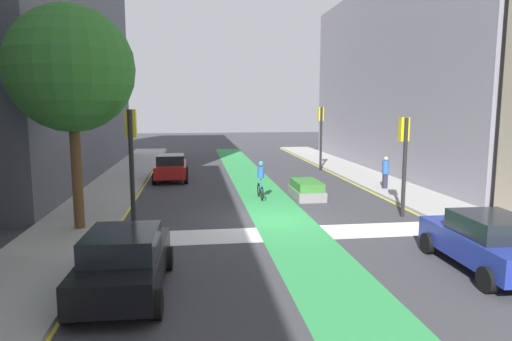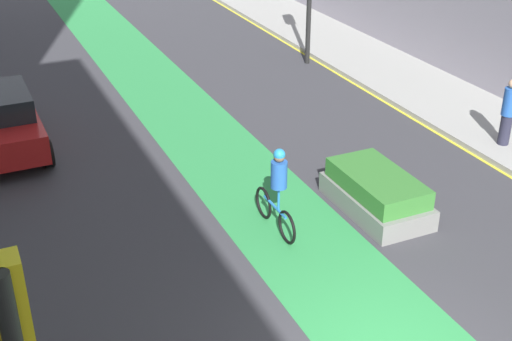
{
  "view_description": "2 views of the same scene",
  "coord_description": "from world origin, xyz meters",
  "px_view_note": "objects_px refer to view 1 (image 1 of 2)",
  "views": [
    {
      "loc": [
        -3.11,
        -17.14,
        4.44
      ],
      "look_at": [
        0.11,
        6.33,
        1.07
      ],
      "focal_mm": 31.67,
      "sensor_mm": 36.0,
      "label": 1
    },
    {
      "loc": [
        -5.2,
        -6.43,
        7.42
      ],
      "look_at": [
        -0.08,
        4.84,
        1.04
      ],
      "focal_mm": 48.38,
      "sensor_mm": 36.0,
      "label": 2
    }
  ],
  "objects_px": {
    "car_black_left_near": "(124,261)",
    "street_tree_near": "(71,70)",
    "car_blue_right_near": "(487,242)",
    "car_red_left_far": "(171,167)",
    "traffic_signal_near_left": "(131,148)",
    "traffic_signal_near_right": "(404,147)",
    "median_planter": "(307,190)",
    "traffic_signal_far_right": "(321,126)",
    "pedestrian_sidewalk_right_a": "(385,172)",
    "cyclist_in_lane": "(261,179)"
  },
  "relations": [
    {
      "from": "cyclist_in_lane",
      "to": "street_tree_near",
      "type": "xyz_separation_m",
      "value": [
        -7.25,
        -4.83,
        4.71
      ]
    },
    {
      "from": "car_black_left_near",
      "to": "car_blue_right_near",
      "type": "bearing_deg",
      "value": 1.61
    },
    {
      "from": "car_black_left_near",
      "to": "car_blue_right_near",
      "type": "height_order",
      "value": "same"
    },
    {
      "from": "traffic_signal_near_left",
      "to": "car_red_left_far",
      "type": "xyz_separation_m",
      "value": [
        0.67,
        11.99,
        -2.24
      ]
    },
    {
      "from": "cyclist_in_lane",
      "to": "pedestrian_sidewalk_right_a",
      "type": "relative_size",
      "value": 1.1
    },
    {
      "from": "traffic_signal_near_right",
      "to": "traffic_signal_far_right",
      "type": "distance_m",
      "value": 13.38
    },
    {
      "from": "car_blue_right_near",
      "to": "street_tree_near",
      "type": "bearing_deg",
      "value": 155.29
    },
    {
      "from": "car_blue_right_near",
      "to": "car_red_left_far",
      "type": "height_order",
      "value": "same"
    },
    {
      "from": "traffic_signal_near_left",
      "to": "pedestrian_sidewalk_right_a",
      "type": "height_order",
      "value": "traffic_signal_near_left"
    },
    {
      "from": "car_blue_right_near",
      "to": "street_tree_near",
      "type": "height_order",
      "value": "street_tree_near"
    },
    {
      "from": "car_blue_right_near",
      "to": "pedestrian_sidewalk_right_a",
      "type": "relative_size",
      "value": 2.51
    },
    {
      "from": "pedestrian_sidewalk_right_a",
      "to": "median_planter",
      "type": "height_order",
      "value": "pedestrian_sidewalk_right_a"
    },
    {
      "from": "car_black_left_near",
      "to": "pedestrian_sidewalk_right_a",
      "type": "xyz_separation_m",
      "value": [
        11.65,
        11.72,
        0.21
      ]
    },
    {
      "from": "car_blue_right_near",
      "to": "cyclist_in_lane",
      "type": "relative_size",
      "value": 2.29
    },
    {
      "from": "traffic_signal_near_right",
      "to": "car_blue_right_near",
      "type": "distance_m",
      "value": 6.52
    },
    {
      "from": "traffic_signal_near_left",
      "to": "car_blue_right_near",
      "type": "relative_size",
      "value": 1.02
    },
    {
      "from": "traffic_signal_near_left",
      "to": "car_red_left_far",
      "type": "bearing_deg",
      "value": 86.82
    },
    {
      "from": "car_blue_right_near",
      "to": "street_tree_near",
      "type": "distance_m",
      "value": 14.04
    },
    {
      "from": "traffic_signal_near_left",
      "to": "car_black_left_near",
      "type": "relative_size",
      "value": 1.02
    },
    {
      "from": "car_red_left_far",
      "to": "traffic_signal_far_right",
      "type": "bearing_deg",
      "value": 16.16
    },
    {
      "from": "cyclist_in_lane",
      "to": "street_tree_near",
      "type": "bearing_deg",
      "value": -146.32
    },
    {
      "from": "traffic_signal_near_right",
      "to": "median_planter",
      "type": "distance_m",
      "value": 5.56
    },
    {
      "from": "car_blue_right_near",
      "to": "cyclist_in_lane",
      "type": "xyz_separation_m",
      "value": [
        -4.71,
        10.34,
        0.17
      ]
    },
    {
      "from": "traffic_signal_near_right",
      "to": "pedestrian_sidewalk_right_a",
      "type": "height_order",
      "value": "traffic_signal_near_right"
    },
    {
      "from": "traffic_signal_near_left",
      "to": "traffic_signal_near_right",
      "type": "bearing_deg",
      "value": 8.48
    },
    {
      "from": "car_blue_right_near",
      "to": "median_planter",
      "type": "height_order",
      "value": "car_blue_right_near"
    },
    {
      "from": "pedestrian_sidewalk_right_a",
      "to": "traffic_signal_near_right",
      "type": "bearing_deg",
      "value": -106.89
    },
    {
      "from": "traffic_signal_near_left",
      "to": "car_black_left_near",
      "type": "xyz_separation_m",
      "value": [
        0.39,
        -4.9,
        -2.24
      ]
    },
    {
      "from": "car_red_left_far",
      "to": "pedestrian_sidewalk_right_a",
      "type": "bearing_deg",
      "value": -24.41
    },
    {
      "from": "car_red_left_far",
      "to": "pedestrian_sidewalk_right_a",
      "type": "relative_size",
      "value": 2.5
    },
    {
      "from": "traffic_signal_near_left",
      "to": "car_blue_right_near",
      "type": "height_order",
      "value": "traffic_signal_near_left"
    },
    {
      "from": "traffic_signal_near_left",
      "to": "median_planter",
      "type": "distance_m",
      "value": 9.73
    },
    {
      "from": "pedestrian_sidewalk_right_a",
      "to": "street_tree_near",
      "type": "relative_size",
      "value": 0.22
    },
    {
      "from": "car_red_left_far",
      "to": "street_tree_near",
      "type": "distance_m",
      "value": 12.43
    },
    {
      "from": "cyclist_in_lane",
      "to": "median_planter",
      "type": "distance_m",
      "value": 2.34
    },
    {
      "from": "traffic_signal_near_right",
      "to": "street_tree_near",
      "type": "bearing_deg",
      "value": -176.87
    },
    {
      "from": "traffic_signal_near_right",
      "to": "median_planter",
      "type": "bearing_deg",
      "value": 125.96
    },
    {
      "from": "car_red_left_far",
      "to": "cyclist_in_lane",
      "type": "distance_m",
      "value": 7.77
    },
    {
      "from": "pedestrian_sidewalk_right_a",
      "to": "car_blue_right_near",
      "type": "bearing_deg",
      "value": -100.39
    },
    {
      "from": "traffic_signal_near_left",
      "to": "car_blue_right_near",
      "type": "bearing_deg",
      "value": -24.97
    },
    {
      "from": "car_red_left_far",
      "to": "pedestrian_sidewalk_right_a",
      "type": "distance_m",
      "value": 12.49
    },
    {
      "from": "car_black_left_near",
      "to": "car_red_left_far",
      "type": "relative_size",
      "value": 1.01
    },
    {
      "from": "car_blue_right_near",
      "to": "traffic_signal_far_right",
      "type": "bearing_deg",
      "value": 87.47
    },
    {
      "from": "traffic_signal_far_right",
      "to": "median_planter",
      "type": "bearing_deg",
      "value": -109.52
    },
    {
      "from": "traffic_signal_near_right",
      "to": "car_red_left_far",
      "type": "distance_m",
      "value": 14.44
    },
    {
      "from": "cyclist_in_lane",
      "to": "street_tree_near",
      "type": "distance_m",
      "value": 9.91
    },
    {
      "from": "cyclist_in_lane",
      "to": "pedestrian_sidewalk_right_a",
      "type": "xyz_separation_m",
      "value": [
        6.81,
        1.12,
        0.04
      ]
    },
    {
      "from": "car_black_left_near",
      "to": "street_tree_near",
      "type": "bearing_deg",
      "value": 112.69
    },
    {
      "from": "traffic_signal_near_left",
      "to": "street_tree_near",
      "type": "xyz_separation_m",
      "value": [
        -2.02,
        0.87,
        2.63
      ]
    },
    {
      "from": "cyclist_in_lane",
      "to": "street_tree_near",
      "type": "height_order",
      "value": "street_tree_near"
    }
  ]
}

